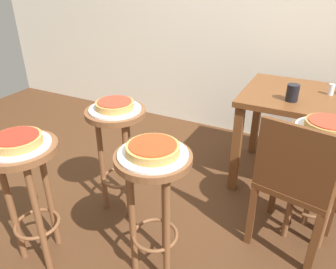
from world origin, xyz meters
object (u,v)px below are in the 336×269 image
at_px(serving_plate_middle, 153,154).
at_px(pizza_middle, 153,149).
at_px(stool_foreground, 27,180).
at_px(condiment_shaker, 331,90).
at_px(pizza_leftside, 115,105).
at_px(serving_plate_foreground, 18,145).
at_px(serving_plate_leftside, 115,109).
at_px(wooden_chair, 296,182).
at_px(cup_near_edge, 293,93).
at_px(pizza_rear, 329,125).
at_px(pizza_foreground, 17,140).
at_px(serving_plate_rear, 328,130).
at_px(stool_rear, 319,163).
at_px(stool_middle, 154,190).
at_px(dining_table, 317,111).
at_px(stool_leftside, 118,139).

bearing_deg(serving_plate_middle, pizza_middle, 0.00).
xyz_separation_m(stool_foreground, condiment_shaker, (1.32, 1.53, 0.22)).
bearing_deg(pizza_leftside, serving_plate_foreground, -105.54).
distance_m(serving_plate_foreground, serving_plate_leftside, 0.61).
bearing_deg(wooden_chair, cup_near_edge, 105.19).
bearing_deg(pizza_rear, pizza_foreground, -147.08).
xyz_separation_m(pizza_leftside, wooden_chair, (1.08, 0.15, -0.31)).
bearing_deg(serving_plate_foreground, serving_plate_rear, 32.92).
distance_m(serving_plate_middle, stool_rear, 0.98).
relative_size(pizza_rear, cup_near_edge, 2.15).
distance_m(serving_plate_leftside, wooden_chair, 1.13).
xyz_separation_m(stool_middle, wooden_chair, (0.61, 0.51, -0.08)).
xyz_separation_m(stool_rear, serving_plate_rear, (0.00, 0.00, 0.21)).
xyz_separation_m(serving_plate_leftside, condiment_shaker, (1.15, 0.95, 0.01)).
relative_size(pizza_middle, cup_near_edge, 2.23).
bearing_deg(pizza_rear, cup_near_edge, 120.08).
bearing_deg(pizza_foreground, dining_table, 49.10).
distance_m(serving_plate_leftside, condiment_shaker, 1.49).
xyz_separation_m(pizza_foreground, pizza_leftside, (0.16, 0.58, 0.00)).
relative_size(serving_plate_foreground, dining_table, 0.30).
xyz_separation_m(pizza_middle, serving_plate_rear, (0.71, 0.64, -0.03)).
relative_size(stool_foreground, cup_near_edge, 6.57).
xyz_separation_m(dining_table, cup_near_edge, (-0.17, -0.17, 0.17)).
bearing_deg(pizza_middle, pizza_rear, 42.20).
distance_m(pizza_foreground, serving_plate_leftside, 0.61).
height_order(pizza_foreground, stool_leftside, pizza_foreground).
height_order(stool_middle, wooden_chair, wooden_chair).
distance_m(serving_plate_leftside, pizza_rear, 1.21).
distance_m(pizza_middle, wooden_chair, 0.86).
bearing_deg(serving_plate_leftside, serving_plate_rear, 13.47).
distance_m(stool_foreground, cup_near_edge, 1.71).
bearing_deg(wooden_chair, pizza_foreground, -149.52).
xyz_separation_m(serving_plate_middle, stool_rear, (0.71, 0.64, -0.21)).
bearing_deg(pizza_leftside, stool_leftside, -14.04).
bearing_deg(condiment_shaker, dining_table, -126.21).
relative_size(pizza_middle, pizza_leftside, 1.08).
xyz_separation_m(stool_foreground, stool_middle, (0.63, 0.22, 0.00)).
distance_m(serving_plate_foreground, pizza_rear, 1.59).
distance_m(cup_near_edge, condiment_shaker, 0.33).
relative_size(pizza_leftside, wooden_chair, 0.27).
relative_size(pizza_foreground, wooden_chair, 0.28).
height_order(pizza_leftside, cup_near_edge, cup_near_edge).
relative_size(pizza_foreground, dining_table, 0.23).
bearing_deg(stool_rear, serving_plate_middle, -137.80).
height_order(pizza_middle, serving_plate_rear, pizza_middle).
relative_size(stool_middle, wooden_chair, 0.88).
distance_m(pizza_foreground, wooden_chair, 1.48).
distance_m(stool_foreground, serving_plate_leftside, 0.64).
xyz_separation_m(serving_plate_foreground, serving_plate_rear, (1.34, 0.87, 0.00)).
xyz_separation_m(pizza_foreground, serving_plate_leftside, (0.16, 0.58, -0.03)).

